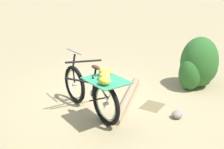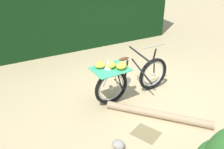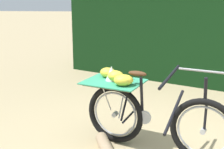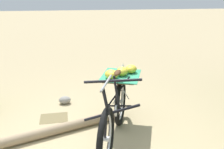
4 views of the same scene
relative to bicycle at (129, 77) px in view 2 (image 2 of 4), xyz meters
name	(u,v)px [view 2 (image 2 of 4)]	position (x,y,z in m)	size (l,w,h in m)	color
ground_plane	(148,94)	(-0.28, -0.36, -0.48)	(60.00, 60.00, 0.00)	tan
foliage_hedge	(68,1)	(2.94, -1.30, 0.90)	(6.19, 0.90, 2.76)	black
bicycle	(129,77)	(0.00, 0.00, 0.00)	(0.98, 1.76, 1.03)	black
fallen_log	(158,114)	(-0.83, 0.24, -0.41)	(0.14, 0.14, 1.96)	#9E8466
path_stone	(118,144)	(-0.68, 1.30, -0.41)	(0.22, 0.18, 0.13)	gray
leaf_litter_patch	(146,133)	(-0.87, 0.75, -0.48)	(0.44, 0.36, 0.01)	olive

